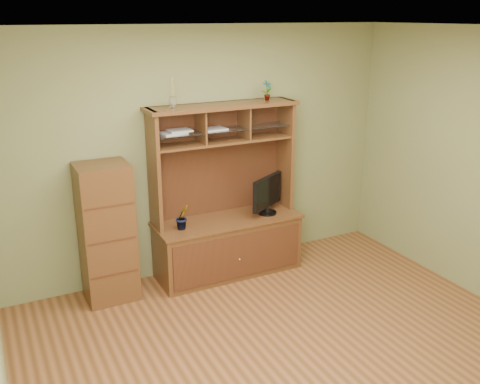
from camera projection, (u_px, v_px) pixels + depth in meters
room at (303, 209)px, 4.16m from camera, size 4.54×4.04×2.74m
media_hutch at (227, 228)px, 5.95m from camera, size 1.66×0.61×1.90m
monitor at (267, 194)px, 5.97m from camera, size 0.49×0.31×0.43m
orchid_plant at (182, 217)px, 5.56m from camera, size 0.17×0.15×0.27m
top_plant at (267, 90)px, 5.77m from camera, size 0.13×0.10×0.22m
reed_diffuser at (173, 96)px, 5.31m from camera, size 0.06×0.06×0.31m
magazines at (189, 131)px, 5.49m from camera, size 0.72×0.23×0.04m
side_cabinet at (107, 233)px, 5.35m from camera, size 0.51×0.46×1.42m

